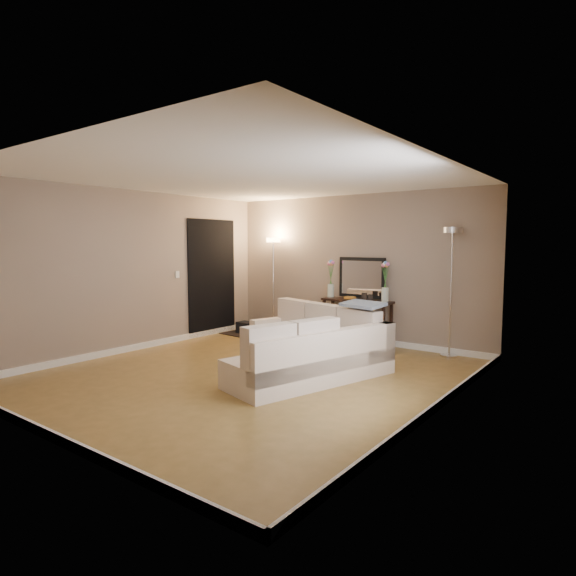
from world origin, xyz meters
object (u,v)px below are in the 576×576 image
Objects in this scene: console_table at (353,319)px; sectional_sofa at (311,347)px; floor_lamp_lit at (273,266)px; floor_lamp_unlit at (452,266)px.

sectional_sofa is at bearing -79.19° from console_table.
console_table is 0.69× the size of floor_lamp_lit.
console_table is 1.93m from floor_lamp_unlit.
console_table is at bearing -0.93° from floor_lamp_lit.
floor_lamp_lit reaches higher than console_table.
floor_lamp_unlit reaches higher than console_table.
floor_lamp_lit is at bearing 139.18° from sectional_sofa.
sectional_sofa reaches higher than console_table.
console_table is 1.98m from floor_lamp_lit.
sectional_sofa is at bearing -125.45° from floor_lamp_unlit.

